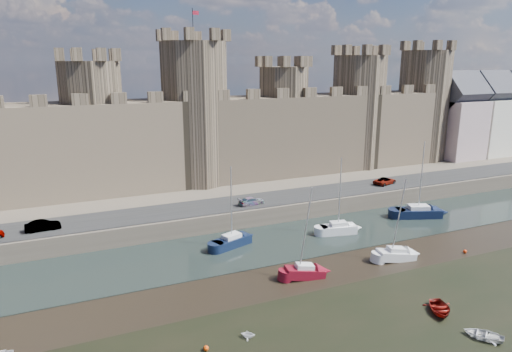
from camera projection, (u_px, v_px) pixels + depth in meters
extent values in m
cube|color=black|center=(237.00, 249.00, 56.24)|extent=(160.00, 12.00, 0.08)
cube|color=#4C443A|center=(171.00, 174.00, 88.00)|extent=(160.00, 60.00, 2.50)
cube|color=black|center=(212.00, 206.00, 64.52)|extent=(160.00, 7.00, 0.10)
cube|color=#42382B|center=(185.00, 142.00, 75.28)|extent=(100.00, 9.00, 14.00)
cylinder|color=#42382B|center=(94.00, 129.00, 69.19)|extent=(9.00, 9.00, 20.00)
cylinder|color=#42382B|center=(196.00, 114.00, 74.93)|extent=(11.00, 11.00, 23.00)
cylinder|color=black|center=(193.00, 25.00, 71.47)|extent=(0.10, 0.10, 5.00)
cube|color=#A4152C|center=(196.00, 13.00, 71.22)|extent=(1.00, 0.03, 0.60)
cylinder|color=#42382B|center=(283.00, 121.00, 81.53)|extent=(9.00, 9.00, 19.00)
cylinder|color=#42382B|center=(358.00, 112.00, 87.39)|extent=(10.00, 10.00, 21.00)
cylinder|color=#42382B|center=(423.00, 106.00, 93.38)|extent=(10.00, 10.00, 22.00)
cube|color=#C3A6A7|center=(457.00, 129.00, 95.89)|extent=(8.50, 9.00, 12.00)
cube|color=#38383F|center=(461.00, 93.00, 94.01)|extent=(8.50, 9.05, 9.05)
cube|color=silver|center=(488.00, 127.00, 99.32)|extent=(8.50, 9.00, 12.00)
cube|color=#38383F|center=(492.00, 92.00, 97.45)|extent=(8.50, 9.05, 9.05)
imported|color=gray|center=(43.00, 226.00, 55.20)|extent=(4.14, 1.69, 1.34)
imported|color=gray|center=(252.00, 201.00, 65.17)|extent=(4.07, 2.15, 1.13)
imported|color=gray|center=(385.00, 181.00, 75.85)|extent=(4.78, 3.22, 1.22)
cube|color=black|center=(232.00, 242.00, 56.82)|extent=(5.45, 3.55, 1.11)
cube|color=silver|center=(232.00, 236.00, 56.62)|extent=(2.59, 2.05, 0.50)
cylinder|color=silver|center=(231.00, 203.00, 55.56)|extent=(0.14, 0.14, 9.08)
cube|color=white|center=(338.00, 229.00, 60.98)|extent=(5.07, 2.76, 1.13)
cube|color=silver|center=(338.00, 224.00, 60.77)|extent=(2.35, 1.69, 0.51)
cylinder|color=silver|center=(340.00, 192.00, 59.70)|extent=(0.14, 0.14, 9.24)
cube|color=black|center=(418.00, 213.00, 67.43)|extent=(6.93, 4.56, 1.23)
cube|color=silver|center=(419.00, 207.00, 67.21)|extent=(3.30, 2.63, 0.56)
cylinder|color=silver|center=(422.00, 176.00, 66.03)|extent=(0.14, 0.14, 10.10)
cube|color=maroon|center=(304.00, 273.00, 48.70)|extent=(4.48, 2.33, 1.09)
cube|color=silver|center=(305.00, 266.00, 48.51)|extent=(2.06, 1.45, 0.49)
cylinder|color=silver|center=(306.00, 229.00, 47.47)|extent=(0.14, 0.14, 8.90)
cube|color=silver|center=(396.00, 256.00, 53.09)|extent=(4.75, 2.45, 1.06)
cube|color=silver|center=(396.00, 249.00, 52.90)|extent=(2.18, 1.53, 0.48)
cylinder|color=silver|center=(399.00, 216.00, 51.88)|extent=(0.14, 0.14, 8.70)
imported|color=silver|center=(484.00, 335.00, 38.13)|extent=(3.56, 3.79, 0.64)
imported|color=white|center=(248.00, 334.00, 38.17)|extent=(1.65, 1.61, 0.66)
imported|color=maroon|center=(440.00, 309.00, 41.94)|extent=(3.92, 4.33, 0.74)
sphere|color=#E04309|center=(206.00, 348.00, 36.51)|extent=(0.45, 0.45, 0.45)
sphere|color=#F0370A|center=(465.00, 251.00, 54.98)|extent=(0.45, 0.45, 0.45)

